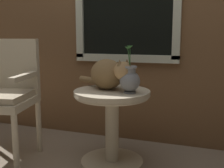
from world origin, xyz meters
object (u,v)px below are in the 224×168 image
(pewter_vase_with_ivy, at_px, (130,79))
(cat, at_px, (109,74))
(wicker_chair, at_px, (4,90))
(wicker_side_table, at_px, (112,116))

(pewter_vase_with_ivy, bearing_deg, cat, 158.22)
(wicker_chair, bearing_deg, cat, 13.96)
(cat, bearing_deg, wicker_side_table, -39.29)
(wicker_side_table, bearing_deg, wicker_chair, -168.67)
(wicker_side_table, distance_m, cat, 0.32)
(cat, bearing_deg, wicker_chair, -166.04)
(wicker_side_table, xyz_separation_m, wicker_chair, (-0.86, -0.17, 0.17))
(wicker_side_table, height_order, wicker_chair, wicker_chair)
(wicker_chair, xyz_separation_m, pewter_vase_with_ivy, (1.01, 0.13, 0.12))
(wicker_side_table, relative_size, cat, 1.13)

